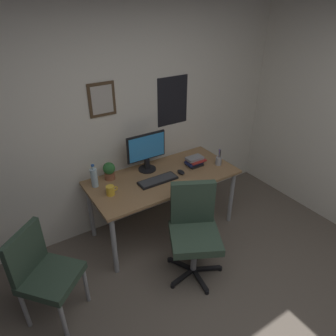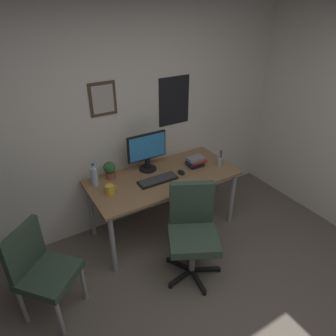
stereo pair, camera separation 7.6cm
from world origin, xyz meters
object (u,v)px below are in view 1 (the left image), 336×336
object	(u,v)px
computer_mouse	(181,172)
office_chair	(194,227)
keyboard	(158,180)
coffee_mug_near	(111,190)
book_stack_left	(195,161)
monitor	(146,151)
side_chair	(43,271)
pen_cup	(219,160)
water_bottle	(94,177)
potted_plant	(109,170)

from	to	relation	value
computer_mouse	office_chair	bearing A→B (deg)	-113.80
keyboard	coffee_mug_near	distance (m)	0.52
office_chair	book_stack_left	xyz separation A→B (m)	(0.52, 0.69, 0.25)
monitor	coffee_mug_near	world-z (taller)	monitor
monitor	coffee_mug_near	bearing A→B (deg)	-156.01
side_chair	book_stack_left	distance (m)	1.93
book_stack_left	pen_cup	bearing A→B (deg)	-30.03
office_chair	water_bottle	size ratio (longest dim) A/B	3.76
potted_plant	book_stack_left	size ratio (longest dim) A/B	0.90
side_chair	computer_mouse	xyz separation A→B (m)	(1.62, 0.37, 0.24)
office_chair	potted_plant	bearing A→B (deg)	114.99
keyboard	pen_cup	size ratio (longest dim) A/B	2.15
coffee_mug_near	potted_plant	distance (m)	0.31
side_chair	coffee_mug_near	distance (m)	0.93
side_chair	monitor	bearing A→B (deg)	25.85
book_stack_left	coffee_mug_near	bearing A→B (deg)	-177.95
potted_plant	water_bottle	bearing A→B (deg)	-164.30
monitor	book_stack_left	size ratio (longest dim) A/B	2.13
side_chair	monitor	size ratio (longest dim) A/B	1.90
side_chair	pen_cup	bearing A→B (deg)	8.25
office_chair	book_stack_left	size ratio (longest dim) A/B	4.39
monitor	potted_plant	size ratio (longest dim) A/B	2.36
office_chair	pen_cup	world-z (taller)	office_chair
monitor	potted_plant	xyz separation A→B (m)	(-0.44, 0.04, -0.13)
pen_cup	book_stack_left	bearing A→B (deg)	149.97
pen_cup	book_stack_left	world-z (taller)	pen_cup
computer_mouse	coffee_mug_near	distance (m)	0.82
office_chair	water_bottle	bearing A→B (deg)	125.13
water_bottle	monitor	bearing A→B (deg)	1.23
potted_plant	book_stack_left	bearing A→B (deg)	-14.37
coffee_mug_near	potted_plant	bearing A→B (deg)	68.52
computer_mouse	water_bottle	world-z (taller)	water_bottle
side_chair	computer_mouse	distance (m)	1.67
monitor	pen_cup	distance (m)	0.85
keyboard	computer_mouse	size ratio (longest dim) A/B	3.91
office_chair	computer_mouse	xyz separation A→B (m)	(0.27, 0.62, 0.21)
side_chair	pen_cup	world-z (taller)	pen_cup
keyboard	coffee_mug_near	bearing A→B (deg)	175.79
office_chair	side_chair	xyz separation A→B (m)	(-1.34, 0.25, -0.03)
office_chair	side_chair	world-z (taller)	office_chair
office_chair	keyboard	size ratio (longest dim) A/B	2.21
potted_plant	side_chair	bearing A→B (deg)	-142.73
keyboard	book_stack_left	distance (m)	0.55
side_chair	potted_plant	world-z (taller)	potted_plant
computer_mouse	pen_cup	xyz separation A→B (m)	(0.49, -0.06, 0.04)
side_chair	computer_mouse	size ratio (longest dim) A/B	7.95
keyboard	potted_plant	bearing A→B (deg)	141.96
keyboard	computer_mouse	distance (m)	0.30
monitor	potted_plant	distance (m)	0.46
side_chair	potted_plant	xyz separation A→B (m)	(0.91, 0.69, 0.33)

